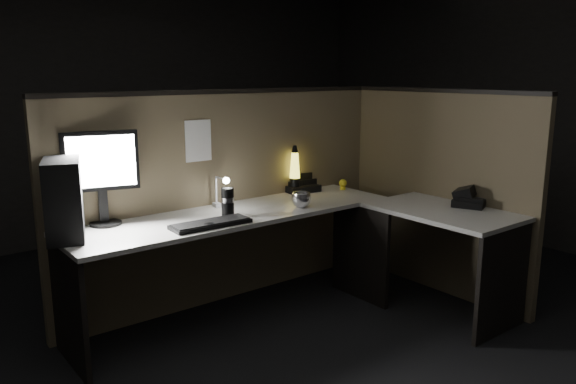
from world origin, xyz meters
TOP-DOWN VIEW (x-y plane):
  - floor at (0.00, 0.00)m, footprint 6.00×6.00m
  - room_shell at (0.00, 0.00)m, footprint 6.00×6.00m
  - partition_back at (0.00, 0.93)m, footprint 2.66×0.06m
  - partition_right at (1.33, 0.10)m, footprint 0.06×1.66m
  - desk at (0.18, 0.25)m, footprint 2.60×1.60m
  - pc_tower at (-1.22, 0.72)m, footprint 0.32×0.47m
  - monitor at (-0.95, 0.85)m, footprint 0.44×0.19m
  - keyboard at (-0.46, 0.42)m, footprint 0.50×0.18m
  - mouse at (-0.49, 0.38)m, footprint 0.11×0.09m
  - clip_lamp at (-0.18, 0.75)m, footprint 0.04×0.18m
  - organizer at (0.62, 0.89)m, footprint 0.28×0.26m
  - lava_lamp at (0.54, 0.85)m, footprint 0.10×0.10m
  - travel_mug at (-0.26, 0.53)m, footprint 0.08×0.08m
  - steel_mug at (0.28, 0.45)m, footprint 0.14×0.14m
  - figurine at (0.92, 0.70)m, footprint 0.06×0.06m
  - pinned_paper at (-0.26, 0.90)m, footprint 0.20×0.00m
  - desk_phone at (1.24, -0.23)m, footprint 0.30×0.30m

SIDE VIEW (x-z plane):
  - floor at x=0.00m, z-range 0.00..0.00m
  - desk at x=0.18m, z-range 0.22..0.95m
  - keyboard at x=-0.46m, z-range 0.73..0.75m
  - mouse at x=-0.49m, z-range 0.73..0.77m
  - partition_back at x=0.00m, z-range 0.00..1.50m
  - partition_right at x=1.33m, z-range 0.00..1.50m
  - organizer at x=0.62m, z-range 0.68..0.87m
  - steel_mug at x=0.28m, z-range 0.73..0.83m
  - figurine at x=0.92m, z-range 0.75..0.81m
  - desk_phone at x=1.24m, z-range 0.71..0.86m
  - travel_mug at x=-0.26m, z-range 0.73..0.92m
  - clip_lamp at x=-0.18m, z-range 0.75..0.98m
  - lava_lamp at x=0.54m, z-range 0.70..1.07m
  - pc_tower at x=-1.22m, z-range 0.73..1.18m
  - monitor at x=-0.95m, z-range 0.79..1.36m
  - pinned_paper at x=-0.26m, z-range 1.05..1.33m
  - room_shell at x=0.00m, z-range -1.38..4.62m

